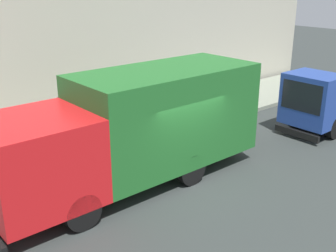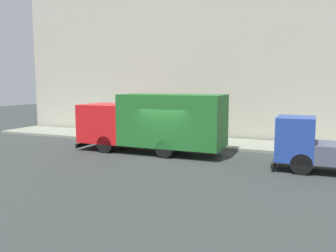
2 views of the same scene
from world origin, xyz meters
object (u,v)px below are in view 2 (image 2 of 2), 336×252
object	(u,v)px
pedestrian_walking	(178,124)
pedestrian_standing	(192,128)
large_utility_truck	(154,121)
traffic_cone_orange	(103,133)
small_flatbed_truck	(324,147)

from	to	relation	value
pedestrian_walking	pedestrian_standing	size ratio (longest dim) A/B	1.03
large_utility_truck	pedestrian_walking	size ratio (longest dim) A/B	4.72
large_utility_truck	pedestrian_standing	distance (m)	3.16
pedestrian_walking	traffic_cone_orange	distance (m)	5.13
small_flatbed_truck	pedestrian_standing	bearing A→B (deg)	61.77
large_utility_truck	traffic_cone_orange	world-z (taller)	large_utility_truck
large_utility_truck	traffic_cone_orange	xyz separation A→B (m)	(2.46, 4.99, -1.27)
pedestrian_walking	pedestrian_standing	bearing A→B (deg)	-110.89
small_flatbed_truck	traffic_cone_orange	world-z (taller)	small_flatbed_truck
traffic_cone_orange	small_flatbed_truck	bearing A→B (deg)	-104.22
small_flatbed_truck	traffic_cone_orange	bearing A→B (deg)	74.98
small_flatbed_truck	pedestrian_standing	size ratio (longest dim) A/B	2.98
large_utility_truck	small_flatbed_truck	size ratio (longest dim) A/B	1.63
small_flatbed_truck	traffic_cone_orange	distance (m)	13.99
pedestrian_standing	small_flatbed_truck	bearing A→B (deg)	-66.46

